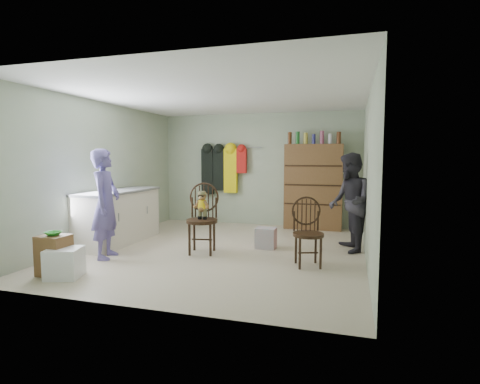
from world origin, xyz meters
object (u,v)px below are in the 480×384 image
(chair_far, at_px, (307,229))
(dresser, at_px, (313,186))
(counter, at_px, (119,216))
(chair_front, at_px, (203,213))

(chair_far, relative_size, dresser, 0.47)
(counter, bearing_deg, chair_far, -7.95)
(counter, xyz_separation_m, chair_front, (1.70, -0.23, 0.17))
(chair_front, relative_size, chair_far, 1.15)
(chair_front, xyz_separation_m, dresser, (1.50, 2.52, 0.27))
(counter, distance_m, dresser, 3.96)
(counter, relative_size, chair_far, 1.92)
(chair_far, bearing_deg, dresser, 75.58)
(counter, bearing_deg, dresser, 35.69)
(counter, height_order, dresser, dresser)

